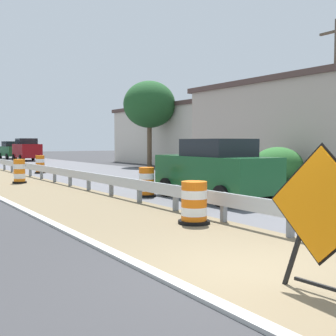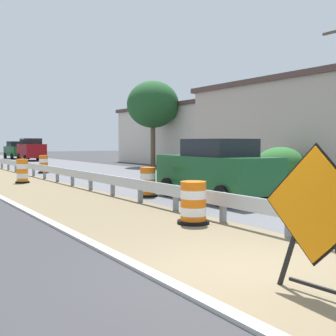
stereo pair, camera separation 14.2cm
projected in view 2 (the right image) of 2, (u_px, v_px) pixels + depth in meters
ground_plane at (258, 275)px, 6.26m from camera, size 160.00×160.00×0.00m
median_dirt_strip at (288, 269)px, 6.57m from camera, size 3.60×120.00×0.01m
curb_near_edge at (182, 291)px, 5.57m from camera, size 0.20×120.00×0.11m
guardrail_median at (287, 212)px, 8.63m from camera, size 0.18×59.02×0.71m
warning_sign_diamond at (315, 212)px, 5.36m from camera, size 0.16×1.51×1.89m
traffic_barrel_nearest at (193, 205)px, 10.15m from camera, size 0.74×0.74×0.98m
traffic_barrel_close at (148, 184)px, 15.13m from camera, size 0.66×0.66×1.01m
traffic_barrel_mid at (22, 172)px, 20.12m from camera, size 0.63×0.63×1.10m
traffic_barrel_far at (44, 165)px, 26.53m from camera, size 0.64×0.64×1.07m
car_lead_near_lane at (216, 169)px, 14.38m from camera, size 2.06×4.51×1.98m
car_trailing_near_lane at (16, 150)px, 48.74m from camera, size 2.02×4.53×1.92m
car_mid_far_lane at (31, 150)px, 43.76m from camera, size 2.23×4.36×2.21m
roadside_shop_far at (193, 135)px, 37.49m from camera, size 7.38×14.75×4.87m
bush_roadside at (280, 165)px, 19.94m from camera, size 2.26×2.26×1.65m
tree_roadside at (153, 105)px, 33.17m from camera, size 3.90×3.90×6.44m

